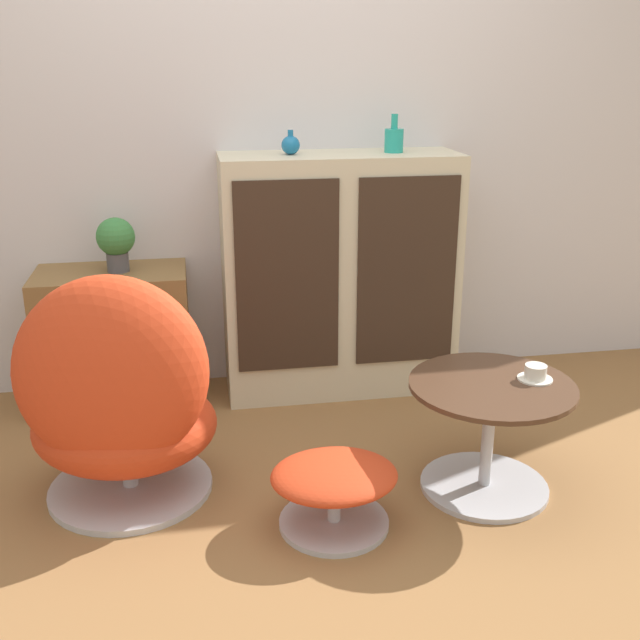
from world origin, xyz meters
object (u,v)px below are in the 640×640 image
object	(u,v)px
tv_console	(116,338)
potted_plant	(116,240)
sideboard	(339,275)
ottoman	(334,484)
vase_inner_left	(394,139)
egg_chair	(119,403)
vase_leftmost	(291,145)
coffee_table	(489,429)
teacup	(535,374)

from	to	relation	value
tv_console	potted_plant	size ratio (longest dim) A/B	2.77
sideboard	ottoman	xyz separation A→B (m)	(-0.24, -1.12, -0.39)
tv_console	vase_inner_left	size ratio (longest dim) A/B	3.96
tv_console	ottoman	xyz separation A→B (m)	(0.78, -1.12, -0.15)
tv_console	vase_inner_left	xyz separation A→B (m)	(1.26, 0.00, 0.85)
egg_chair	ottoman	size ratio (longest dim) A/B	2.03
egg_chair	vase_inner_left	xyz separation A→B (m)	(1.18, 0.84, 0.78)
ottoman	vase_inner_left	xyz separation A→B (m)	(0.48, 1.12, 1.00)
vase_leftmost	potted_plant	bearing A→B (deg)	-179.72
sideboard	vase_leftmost	distance (m)	0.63
egg_chair	sideboard	bearing A→B (deg)	41.78
sideboard	potted_plant	xyz separation A→B (m)	(-0.98, 0.00, 0.20)
tv_console	coffee_table	bearing A→B (deg)	-35.89
tv_console	teacup	world-z (taller)	tv_console
potted_plant	teacup	size ratio (longest dim) A/B	1.91
sideboard	teacup	distance (m)	1.12
tv_console	vase_leftmost	xyz separation A→B (m)	(0.80, 0.00, 0.83)
sideboard	potted_plant	bearing A→B (deg)	179.99
vase_inner_left	coffee_table	bearing A→B (deg)	-83.76
ottoman	coffee_table	xyz separation A→B (m)	(0.59, 0.13, 0.09)
vase_inner_left	potted_plant	size ratio (longest dim) A/B	0.70
tv_console	vase_leftmost	bearing A→B (deg)	0.31
coffee_table	potted_plant	size ratio (longest dim) A/B	2.48
egg_chair	coffee_table	bearing A→B (deg)	-6.79
ottoman	coffee_table	size ratio (longest dim) A/B	0.73
teacup	tv_console	bearing A→B (deg)	147.19
sideboard	egg_chair	xyz separation A→B (m)	(-0.94, -0.84, -0.17)
tv_console	egg_chair	xyz separation A→B (m)	(0.08, -0.84, 0.07)
vase_leftmost	teacup	world-z (taller)	vase_leftmost
vase_leftmost	potted_plant	world-z (taller)	vase_leftmost
vase_inner_left	potted_plant	world-z (taller)	vase_inner_left
sideboard	coffee_table	bearing A→B (deg)	-70.63
ottoman	potted_plant	xyz separation A→B (m)	(-0.74, 1.12, 0.60)
sideboard	potted_plant	distance (m)	1.00
sideboard	egg_chair	distance (m)	1.27
tv_console	vase_inner_left	distance (m)	1.52
coffee_table	potted_plant	distance (m)	1.74
vase_leftmost	potted_plant	size ratio (longest dim) A/B	0.44
vase_inner_left	teacup	bearing A→B (deg)	-74.78
vase_inner_left	egg_chair	bearing A→B (deg)	-144.44
ottoman	vase_inner_left	size ratio (longest dim) A/B	2.59
coffee_table	teacup	world-z (taller)	teacup
sideboard	tv_console	world-z (taller)	sideboard
sideboard	potted_plant	world-z (taller)	sideboard
vase_inner_left	potted_plant	bearing A→B (deg)	-179.83
vase_leftmost	vase_inner_left	xyz separation A→B (m)	(0.46, 0.00, 0.02)
egg_chair	vase_inner_left	size ratio (longest dim) A/B	5.25
teacup	vase_inner_left	bearing A→B (deg)	105.22
coffee_table	vase_inner_left	world-z (taller)	vase_inner_left
ottoman	teacup	bearing A→B (deg)	9.97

